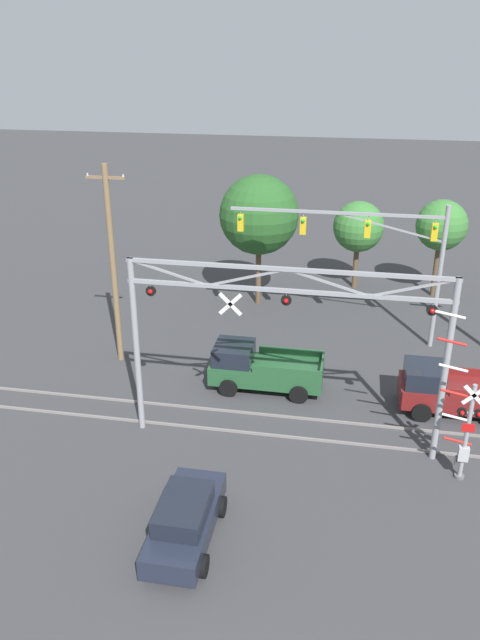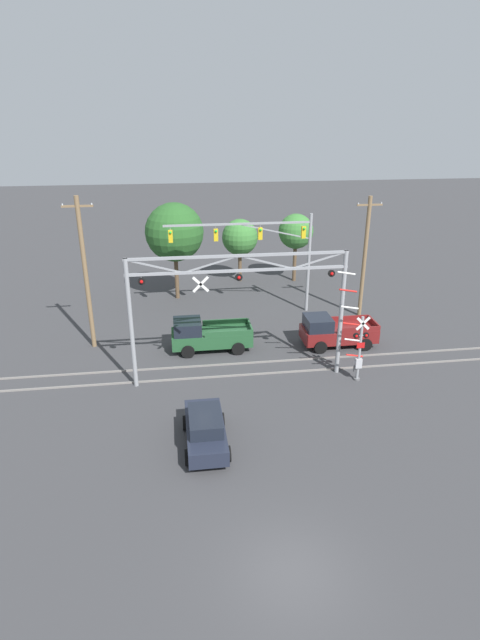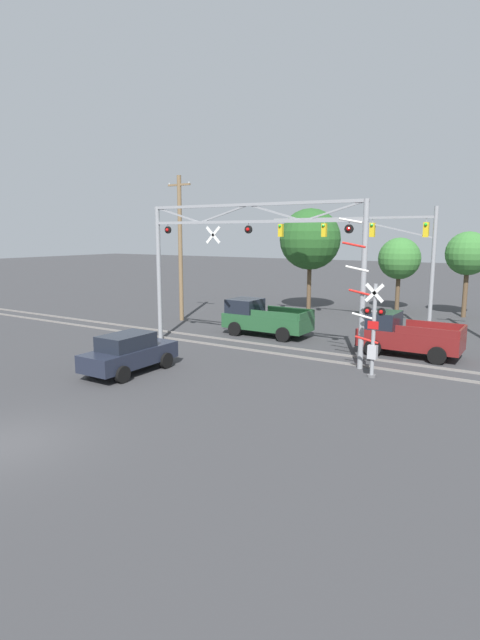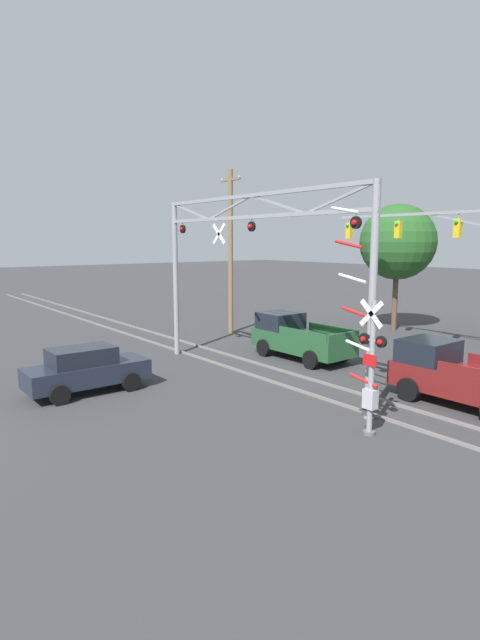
% 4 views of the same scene
% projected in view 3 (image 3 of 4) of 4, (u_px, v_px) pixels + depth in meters
% --- Properties ---
extents(ground_plane, '(200.00, 200.00, 0.00)m').
position_uv_depth(ground_plane, '(3.00, 445.00, 13.86)').
color(ground_plane, '#38383A').
extents(rail_track_near, '(80.00, 0.08, 0.10)m').
position_uv_depth(rail_track_near, '(251.00, 350.00, 24.97)').
color(rail_track_near, gray).
rests_on(rail_track_near, ground_plane).
extents(rail_track_far, '(80.00, 0.08, 0.10)m').
position_uv_depth(rail_track_far, '(265.00, 345.00, 26.16)').
color(rail_track_far, gray).
rests_on(rail_track_far, ground_plane).
extents(crossing_gantry, '(11.66, 0.28, 7.22)m').
position_uv_depth(crossing_gantry, '(248.00, 253.00, 23.92)').
color(crossing_gantry, gray).
rests_on(crossing_gantry, ground_plane).
extents(crossing_signal_mast, '(2.06, 0.35, 6.44)m').
position_uv_depth(crossing_signal_mast, '(371.00, 327.00, 20.13)').
color(crossing_signal_mast, gray).
rests_on(crossing_signal_mast, ground_plane).
extents(traffic_signal_span, '(10.56, 0.39, 7.35)m').
position_uv_depth(traffic_signal_span, '(385.00, 245.00, 30.08)').
color(traffic_signal_span, gray).
rests_on(traffic_signal_span, ground_plane).
extents(pickup_truck_lead, '(5.00, 2.28, 2.04)m').
position_uv_depth(pickup_truck_lead, '(263.00, 318.00, 28.71)').
color(pickup_truck_lead, '#23512D').
rests_on(pickup_truck_lead, ground_plane).
extents(pickup_truck_following, '(4.71, 2.28, 2.04)m').
position_uv_depth(pickup_truck_following, '(404.00, 335.00, 23.98)').
color(pickup_truck_following, maroon).
rests_on(pickup_truck_following, ground_plane).
extents(sedan_waiting, '(1.96, 4.32, 1.67)m').
position_uv_depth(sedan_waiting, '(129.00, 353.00, 20.96)').
color(sedan_waiting, '#1E2333').
rests_on(sedan_waiting, ground_plane).
extents(utility_pole_left, '(1.80, 0.28, 9.53)m').
position_uv_depth(utility_pole_left, '(180.00, 247.00, 33.06)').
color(utility_pole_left, brown).
rests_on(utility_pole_left, ground_plane).
extents(background_tree_beyond_span, '(4.53, 4.53, 7.66)m').
position_uv_depth(background_tree_beyond_span, '(310.00, 239.00, 37.08)').
color(background_tree_beyond_span, brown).
rests_on(background_tree_beyond_span, ground_plane).
extents(background_tree_far_left_verge, '(3.13, 3.13, 5.53)m').
position_uv_depth(background_tree_far_left_verge, '(399.00, 259.00, 37.50)').
color(background_tree_far_left_verge, brown).
rests_on(background_tree_far_left_verge, ground_plane).
extents(background_tree_far_right_verge, '(3.01, 3.01, 5.97)m').
position_uv_depth(background_tree_far_right_verge, '(468.00, 254.00, 34.38)').
color(background_tree_far_right_verge, brown).
rests_on(background_tree_far_right_verge, ground_plane).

